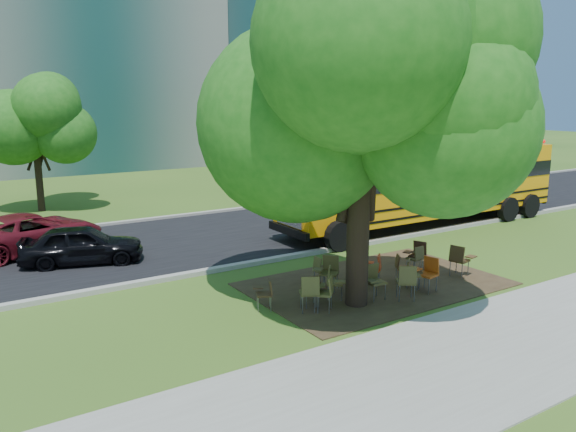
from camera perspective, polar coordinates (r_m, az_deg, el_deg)
ground at (r=15.83m, az=4.95°, el=-7.07°), size 160.00×160.00×0.00m
sidewalk at (r=12.54m, az=19.39°, el=-12.83°), size 60.00×4.00×0.04m
dirt_patch at (r=16.08m, az=8.89°, el=-6.82°), size 7.00×4.50×0.03m
asphalt_road at (r=21.57m, az=-6.47°, el=-1.94°), size 80.00×8.00×0.04m
kerb_near at (r=18.17m, az=-0.84°, el=-4.32°), size 80.00×0.25×0.14m
kerb_far at (r=25.21m, az=-10.62°, el=0.04°), size 80.00×0.25×0.14m
building_right at (r=60.34m, az=1.00°, el=18.79°), size 30.00×16.00×25.00m
bg_tree_2 at (r=28.16m, az=-24.42°, el=8.91°), size 4.80×4.80×6.62m
bg_tree_3 at (r=31.04m, az=0.97°, el=11.62°), size 5.60×5.60×7.84m
bg_tree_4 at (r=35.39m, az=12.91°, el=10.23°), size 5.00×5.00×6.85m
main_tree at (r=13.55m, az=7.47°, el=11.64°), size 7.20×7.20×8.70m
school_bus at (r=23.83m, az=14.59°, el=3.47°), size 12.94×3.02×3.15m
chair_0 at (r=14.04m, az=2.45°, el=-7.26°), size 0.64×0.50×0.85m
chair_1 at (r=13.68m, az=2.33°, el=-7.50°), size 0.79×0.62×0.95m
chair_2 at (r=13.79m, az=3.84°, el=-7.45°), size 0.62×0.79×0.92m
chair_3 at (r=14.72m, az=8.68°, el=-6.27°), size 0.64×0.55×0.93m
chair_4 at (r=14.74m, az=12.06°, el=-6.27°), size 0.83×0.65×0.97m
chair_5 at (r=15.79m, az=12.48°, el=-5.48°), size 0.54×0.68×0.80m
chair_6 at (r=15.60m, az=13.99°, el=-5.40°), size 0.66×0.64×0.95m
chair_7 at (r=17.07m, az=17.05°, el=-4.07°), size 0.68×0.65×0.96m
chair_8 at (r=13.91m, az=-2.28°, el=-7.60°), size 0.51×0.65×0.79m
chair_9 at (r=15.28m, az=4.14°, el=-5.41°), size 0.82×0.65×0.97m
chair_10 at (r=15.60m, az=3.43°, el=-5.33°), size 0.49×0.59×0.84m
chair_11 at (r=15.88m, az=8.81°, el=-5.06°), size 0.60×0.75×0.88m
chair_12 at (r=16.29m, az=11.46°, el=-4.93°), size 0.52×0.67×0.79m
chair_13 at (r=17.25m, az=12.94°, el=-3.98°), size 0.54×0.50×0.82m
chair_14 at (r=17.46m, az=13.00°, el=-3.65°), size 0.69×0.61×0.89m
chair_15 at (r=14.59m, az=4.62°, el=-6.49°), size 0.59×0.75×0.87m
black_car at (r=18.78m, az=-20.20°, el=-2.75°), size 3.97×2.55×1.26m
bg_car_red at (r=20.97m, az=-24.68°, el=-1.53°), size 5.31×3.81×1.34m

